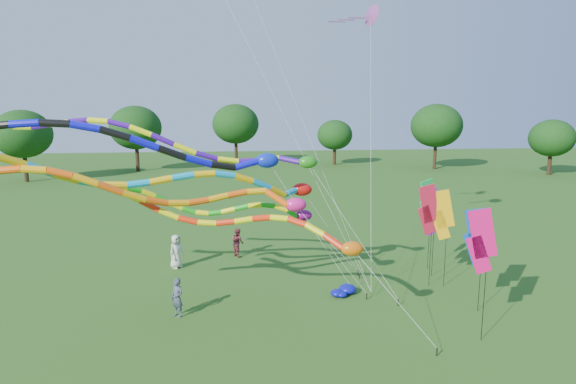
{
  "coord_description": "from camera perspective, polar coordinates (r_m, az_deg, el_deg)",
  "views": [
    {
      "loc": [
        -3.77,
        -16.33,
        8.66
      ],
      "look_at": [
        -1.19,
        5.34,
        4.8
      ],
      "focal_mm": 30.0,
      "sensor_mm": 36.0,
      "label": 1
    }
  ],
  "objects": [
    {
      "name": "tube_kite_red",
      "position": [
        18.36,
        -4.6,
        -3.72
      ],
      "size": [
        12.52,
        4.95,
        6.32
      ],
      "rotation": [
        0.0,
        0.0,
        -0.41
      ],
      "color": "black",
      "rests_on": "ground"
    },
    {
      "name": "tree_ring",
      "position": [
        16.68,
        19.31,
        -1.38
      ],
      "size": [
        117.32,
        118.98,
        9.58
      ],
      "color": "#382314",
      "rests_on": "ground"
    },
    {
      "name": "tube_kite_green",
      "position": [
        22.63,
        -5.61,
        -1.93
      ],
      "size": [
        11.44,
        1.64,
        5.79
      ],
      "rotation": [
        0.0,
        0.0,
        0.13
      ],
      "color": "black",
      "rests_on": "ground"
    },
    {
      "name": "banner_pole_red",
      "position": [
        23.91,
        16.29,
        -2.05
      ],
      "size": [
        1.16,
        0.28,
        5.09
      ],
      "rotation": [
        0.0,
        0.0,
        0.17
      ],
      "color": "black",
      "rests_on": "ground"
    },
    {
      "name": "person_c",
      "position": [
        28.55,
        -5.99,
        -5.93
      ],
      "size": [
        0.95,
        1.02,
        1.67
      ],
      "primitive_type": "imported",
      "rotation": [
        0.0,
        0.0,
        2.09
      ],
      "color": "maroon",
      "rests_on": "ground"
    },
    {
      "name": "banner_pole_blue_b",
      "position": [
        21.79,
        21.47,
        -4.98
      ],
      "size": [
        1.11,
        0.5,
        4.54
      ],
      "rotation": [
        0.0,
        0.0,
        -0.37
      ],
      "color": "black",
      "rests_on": "ground"
    },
    {
      "name": "banner_pole_magenta_a",
      "position": [
        18.95,
        21.93,
        -5.47
      ],
      "size": [
        1.15,
        0.34,
        5.1
      ],
      "rotation": [
        0.0,
        0.0,
        -0.23
      ],
      "color": "black",
      "rests_on": "ground"
    },
    {
      "name": "ground",
      "position": [
        18.86,
        5.77,
        -17.35
      ],
      "size": [
        160.0,
        160.0,
        0.0
      ],
      "primitive_type": "plane",
      "color": "#215215",
      "rests_on": "ground"
    },
    {
      "name": "tube_kite_orange",
      "position": [
        19.22,
        -11.38,
        -0.23
      ],
      "size": [
        14.62,
        2.92,
        7.25
      ],
      "rotation": [
        0.0,
        0.0,
        0.17
      ],
      "color": "black",
      "rests_on": "ground"
    },
    {
      "name": "person_a",
      "position": [
        27.03,
        -13.1,
        -6.86
      ],
      "size": [
        1.05,
        1.07,
        1.86
      ],
      "primitive_type": "imported",
      "rotation": [
        0.0,
        0.0,
        0.83
      ],
      "color": "beige",
      "rests_on": "ground"
    },
    {
      "name": "person_b",
      "position": [
        21.02,
        -13.0,
        -12.1
      ],
      "size": [
        0.72,
        0.71,
        1.67
      ],
      "primitive_type": "imported",
      "rotation": [
        0.0,
        0.0,
        -0.77
      ],
      "color": "#3E4757",
      "rests_on": "ground"
    },
    {
      "name": "blue_nylon_heap",
      "position": [
        23.12,
        6.16,
        -11.57
      ],
      "size": [
        1.06,
        1.15,
        0.38
      ],
      "color": "#0B0F99",
      "rests_on": "ground"
    },
    {
      "name": "banner_pole_green",
      "position": [
        26.42,
        16.21,
        -1.17
      ],
      "size": [
        1.1,
        0.53,
        4.98
      ],
      "rotation": [
        0.0,
        0.0,
        0.4
      ],
      "color": "black",
      "rests_on": "ground"
    },
    {
      "name": "tube_kite_purple",
      "position": [
        20.47,
        -11.21,
        5.39
      ],
      "size": [
        16.0,
        2.34,
        8.87
      ],
      "rotation": [
        0.0,
        0.0,
        -0.13
      ],
      "color": "black",
      "rests_on": "ground"
    },
    {
      "name": "banner_pole_violet",
      "position": [
        25.43,
        16.59,
        -2.25
      ],
      "size": [
        1.14,
        0.37,
        4.7
      ],
      "rotation": [
        0.0,
        0.0,
        0.25
      ],
      "color": "black",
      "rests_on": "ground"
    },
    {
      "name": "tube_kite_cyan",
      "position": [
        20.19,
        -8.99,
        1.07
      ],
      "size": [
        14.07,
        6.02,
        7.62
      ],
      "rotation": [
        0.0,
        0.0,
        0.43
      ],
      "color": "black",
      "rests_on": "ground"
    },
    {
      "name": "delta_kite_high_c",
      "position": [
        26.88,
        9.73,
        19.96
      ],
      "size": [
        2.94,
        5.84,
        14.21
      ],
      "rotation": [
        0.0,
        0.0,
        0.4
      ],
      "color": "black",
      "rests_on": "ground"
    },
    {
      "name": "tube_kite_blue",
      "position": [
        19.85,
        -18.62,
        5.36
      ],
      "size": [
        18.34,
        2.66,
        9.16
      ],
      "rotation": [
        0.0,
        0.0,
        0.16
      ],
      "color": "black",
      "rests_on": "ground"
    },
    {
      "name": "banner_pole_orange",
      "position": [
        24.24,
        17.82,
        -2.61
      ],
      "size": [
        1.13,
        0.44,
        4.82
      ],
      "rotation": [
        0.0,
        0.0,
        -0.32
      ],
      "color": "black",
      "rests_on": "ground"
    }
  ]
}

